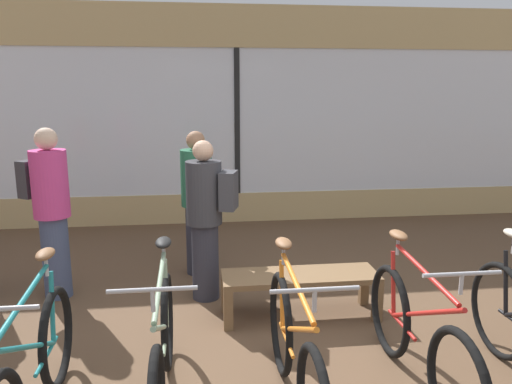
{
  "coord_description": "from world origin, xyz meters",
  "views": [
    {
      "loc": [
        -0.63,
        -3.26,
        2.04
      ],
      "look_at": [
        0.0,
        1.87,
        0.95
      ],
      "focal_mm": 35.0,
      "sensor_mm": 36.0,
      "label": 1
    }
  ],
  "objects": [
    {
      "name": "ground_plane",
      "position": [
        0.0,
        0.0,
        0.0
      ],
      "size": [
        24.0,
        24.0,
        0.0
      ],
      "primitive_type": "plane",
      "color": "brown"
    },
    {
      "name": "shop_back_wall",
      "position": [
        0.0,
        4.2,
        1.64
      ],
      "size": [
        12.0,
        0.08,
        3.2
      ],
      "color": "tan",
      "rests_on": "ground_plane"
    },
    {
      "name": "bicycle_left",
      "position": [
        -1.61,
        -0.48,
        0.38
      ],
      "size": [
        0.46,
        1.75,
        1.03
      ],
      "color": "black",
      "rests_on": "ground_plane"
    },
    {
      "name": "bicycle_center_left",
      "position": [
        -0.87,
        -0.34,
        0.39
      ],
      "size": [
        0.46,
        1.77,
        1.04
      ],
      "color": "black",
      "rests_on": "ground_plane"
    },
    {
      "name": "bicycle_center",
      "position": [
        -0.05,
        -0.49,
        0.4
      ],
      "size": [
        0.46,
        1.77,
        1.05
      ],
      "color": "black",
      "rests_on": "ground_plane"
    },
    {
      "name": "bicycle_center_right",
      "position": [
        0.83,
        -0.34,
        0.39
      ],
      "size": [
        0.46,
        1.73,
        1.03
      ],
      "color": "black",
      "rests_on": "ground_plane"
    },
    {
      "name": "display_bench",
      "position": [
        0.28,
        0.87,
        0.33
      ],
      "size": [
        1.4,
        0.44,
        0.4
      ],
      "color": "brown",
      "rests_on": "ground_plane"
    },
    {
      "name": "customer_near_rack",
      "position": [
        -2.03,
        1.6,
        0.9
      ],
      "size": [
        0.56,
        0.5,
        1.67
      ],
      "color": "#424C6B",
      "rests_on": "ground_plane"
    },
    {
      "name": "customer_by_window",
      "position": [
        -0.54,
        1.37,
        0.84
      ],
      "size": [
        0.54,
        0.42,
        1.56
      ],
      "color": "#2D2D38",
      "rests_on": "ground_plane"
    },
    {
      "name": "customer_mid_floor",
      "position": [
        -0.62,
        2.07,
        0.83
      ],
      "size": [
        0.48,
        0.48,
        1.58
      ],
      "color": "#2D2D38",
      "rests_on": "ground_plane"
    }
  ]
}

